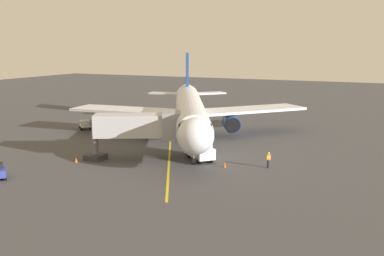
% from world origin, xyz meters
% --- Properties ---
extents(ground_plane, '(220.00, 220.00, 0.00)m').
position_xyz_m(ground_plane, '(0.00, 0.00, 0.00)').
color(ground_plane, '#424244').
extents(apron_lead_in_line, '(18.18, 35.84, 0.01)m').
position_xyz_m(apron_lead_in_line, '(-0.57, 7.12, 0.01)').
color(apron_lead_in_line, yellow).
rests_on(apron_lead_in_line, ground).
extents(airplane, '(31.52, 37.49, 11.50)m').
position_xyz_m(airplane, '(-0.44, 0.87, 4.00)').
color(airplane, silver).
rests_on(airplane, ground).
extents(jet_bridge, '(11.01, 7.26, 5.40)m').
position_xyz_m(jet_bridge, '(-0.71, 13.36, 3.76)').
color(jet_bridge, '#B7B7BC').
rests_on(jet_bridge, ground).
extents(ground_crew_marshaller, '(0.47, 0.43, 1.71)m').
position_xyz_m(ground_crew_marshaller, '(-14.34, 11.19, 0.89)').
color(ground_crew_marshaller, '#23232D').
rests_on(ground_crew_marshaller, ground).
extents(ground_crew_wing_walker, '(0.44, 0.32, 1.71)m').
position_xyz_m(ground_crew_wing_walker, '(-4.06, 9.68, 0.89)').
color(ground_crew_wing_walker, '#23232D').
rests_on(ground_crew_wing_walker, ground).
extents(baggage_cart_near_nose, '(2.81, 2.84, 1.27)m').
position_xyz_m(baggage_cart_near_nose, '(17.23, 1.22, 0.66)').
color(baggage_cart_near_nose, white).
rests_on(baggage_cart_near_nose, ground).
extents(box_truck_starboard_side, '(4.69, 4.57, 2.62)m').
position_xyz_m(box_truck_starboard_side, '(-6.31, 10.99, 1.39)').
color(box_truck_starboard_side, white).
rests_on(box_truck_starboard_side, ground).
extents(safety_cone_nose_left, '(0.32, 0.32, 0.55)m').
position_xyz_m(safety_cone_nose_left, '(-10.07, 12.84, 0.28)').
color(safety_cone_nose_left, '#F2590F').
rests_on(safety_cone_nose_left, ground).
extents(safety_cone_nose_right, '(0.32, 0.32, 0.55)m').
position_xyz_m(safety_cone_nose_right, '(5.53, 17.80, 0.28)').
color(safety_cone_nose_right, '#F2590F').
rests_on(safety_cone_nose_right, ground).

